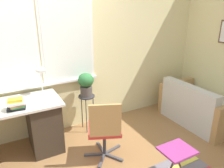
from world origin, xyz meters
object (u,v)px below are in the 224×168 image
plant_stand (87,100)px  folding_stool (177,153)px  couch_loveseat (199,108)px  book_stack (16,104)px  office_chair_swivel (105,129)px  potted_plant (86,83)px  desk_lamp (41,73)px

plant_stand → folding_stool: (0.45, -1.54, -0.15)m
couch_loveseat → book_stack: bearing=82.7°
book_stack → folding_stool: (1.50, -1.20, -0.45)m
book_stack → folding_stool: bearing=-38.6°
office_chair_swivel → couch_loveseat: bearing=-153.7°
couch_loveseat → folding_stool: 1.58m
folding_stool → plant_stand: bearing=106.4°
office_chair_swivel → potted_plant: 0.89m
couch_loveseat → plant_stand: size_ratio=2.12×
office_chair_swivel → folding_stool: size_ratio=2.03×
desk_lamp → plant_stand: 0.85m
book_stack → office_chair_swivel: 1.13m
potted_plant → plant_stand: bearing=-90.0°
desk_lamp → potted_plant: (0.66, 0.00, -0.26)m
desk_lamp → couch_loveseat: size_ratio=0.32×
folding_stool → desk_lamp: bearing=125.9°
couch_loveseat → potted_plant: bearing=68.5°
desk_lamp → folding_stool: 2.02m
book_stack → office_chair_swivel: size_ratio=0.26×
book_stack → couch_loveseat: size_ratio=0.18×
plant_stand → desk_lamp: bearing=-179.7°
desk_lamp → office_chair_swivel: 1.16m
book_stack → plant_stand: book_stack is taller
book_stack → couch_loveseat: bearing=-7.3°
office_chair_swivel → plant_stand: (0.09, 0.81, 0.08)m
book_stack → plant_stand: (1.05, 0.34, -0.30)m
desk_lamp → couch_loveseat: bearing=-16.0°
couch_loveseat → desk_lamp: bearing=74.0°
desk_lamp → folding_stool: (1.11, -1.54, -0.69)m
plant_stand → potted_plant: potted_plant is taller
plant_stand → potted_plant: (0.00, 0.00, 0.28)m
book_stack → office_chair_swivel: book_stack is taller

